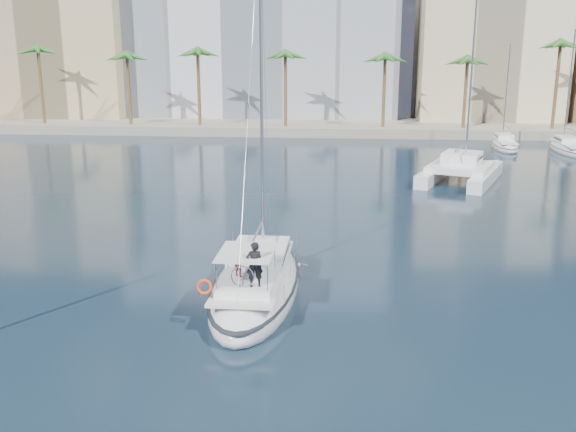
# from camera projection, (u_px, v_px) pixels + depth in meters

# --- Properties ---
(ground) EXTENTS (160.00, 160.00, 0.00)m
(ground) POSITION_uv_depth(u_px,v_px,m) (306.00, 290.00, 30.44)
(ground) COLOR black
(ground) RESTS_ON ground
(quay) EXTENTS (120.00, 14.00, 1.20)m
(quay) POSITION_uv_depth(u_px,v_px,m) (334.00, 127.00, 89.09)
(quay) COLOR gray
(quay) RESTS_ON ground
(building_modern) EXTENTS (42.00, 16.00, 28.00)m
(building_modern) POSITION_uv_depth(u_px,v_px,m) (259.00, 30.00, 98.35)
(building_modern) COLOR silver
(building_modern) RESTS_ON ground
(building_tan_left) EXTENTS (22.00, 14.00, 22.00)m
(building_tan_left) POSITION_uv_depth(u_px,v_px,m) (61.00, 50.00, 97.88)
(building_tan_left) COLOR tan
(building_tan_left) RESTS_ON ground
(building_beige) EXTENTS (20.00, 14.00, 20.00)m
(building_beige) POSITION_uv_depth(u_px,v_px,m) (487.00, 57.00, 93.47)
(building_beige) COLOR beige
(building_beige) RESTS_ON ground
(palm_left) EXTENTS (3.60, 3.60, 12.30)m
(palm_left) POSITION_uv_depth(u_px,v_px,m) (80.00, 56.00, 85.79)
(palm_left) COLOR brown
(palm_left) RESTS_ON ground
(palm_centre) EXTENTS (3.60, 3.60, 12.30)m
(palm_centre) POSITION_uv_depth(u_px,v_px,m) (335.00, 56.00, 82.80)
(palm_centre) COLOR brown
(palm_centre) RESTS_ON ground
(main_sloop) EXTENTS (3.87, 12.12, 17.98)m
(main_sloop) POSITION_uv_depth(u_px,v_px,m) (256.00, 284.00, 29.66)
(main_sloop) COLOR silver
(main_sloop) RESTS_ON ground
(catamaran) EXTENTS (8.99, 12.15, 16.07)m
(catamaran) POSITION_uv_depth(u_px,v_px,m) (461.00, 168.00, 55.44)
(catamaran) COLOR silver
(catamaran) RESTS_ON ground
(seagull) EXTENTS (0.96, 0.41, 0.18)m
(seagull) POSITION_uv_depth(u_px,v_px,m) (299.00, 265.00, 32.95)
(seagull) COLOR silver
(seagull) RESTS_ON ground
(moored_yacht_a) EXTENTS (3.37, 9.52, 11.90)m
(moored_yacht_a) POSITION_uv_depth(u_px,v_px,m) (504.00, 148.00, 73.99)
(moored_yacht_a) COLOR silver
(moored_yacht_a) RESTS_ON ground
(moored_yacht_b) EXTENTS (3.32, 10.83, 13.72)m
(moored_yacht_b) POSITION_uv_depth(u_px,v_px,m) (568.00, 152.00, 71.49)
(moored_yacht_b) COLOR silver
(moored_yacht_b) RESTS_ON ground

